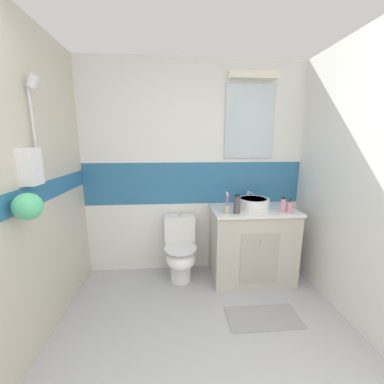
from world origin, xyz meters
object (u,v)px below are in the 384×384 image
at_px(toothbrush_cup, 227,208).
at_px(deodorant_spray_can, 283,205).
at_px(soap_dispenser, 290,207).
at_px(toilet, 180,251).
at_px(sink_basin, 253,203).
at_px(mouthwash_bottle, 237,204).

bearing_deg(toothbrush_cup, deodorant_spray_can, -1.66).
bearing_deg(toothbrush_cup, soap_dispenser, -1.47).
distance_m(toilet, soap_dispenser, 1.31).
distance_m(sink_basin, soap_dispenser, 0.38).
relative_size(toothbrush_cup, soap_dispenser, 1.50).
xyz_separation_m(soap_dispenser, mouthwash_bottle, (-0.57, 0.00, 0.04)).
bearing_deg(deodorant_spray_can, toothbrush_cup, 178.34).
bearing_deg(sink_basin, toilet, 178.42).
bearing_deg(toothbrush_cup, sink_basin, 25.70).
bearing_deg(deodorant_spray_can, mouthwash_bottle, 179.67).
xyz_separation_m(toilet, toothbrush_cup, (0.49, -0.19, 0.56)).
distance_m(sink_basin, toothbrush_cup, 0.38).
bearing_deg(soap_dispenser, mouthwash_bottle, 179.73).
bearing_deg(sink_basin, soap_dispenser, -28.73).
relative_size(soap_dispenser, mouthwash_bottle, 0.74).
xyz_separation_m(sink_basin, deodorant_spray_can, (0.26, -0.18, 0.02)).
bearing_deg(sink_basin, mouthwash_bottle, -142.93).
height_order(toilet, soap_dispenser, soap_dispenser).
relative_size(toothbrush_cup, mouthwash_bottle, 1.11).
bearing_deg(soap_dispenser, deodorant_spray_can, -179.92).
xyz_separation_m(soap_dispenser, deodorant_spray_can, (-0.08, -0.00, 0.02)).
bearing_deg(soap_dispenser, sink_basin, 151.27).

